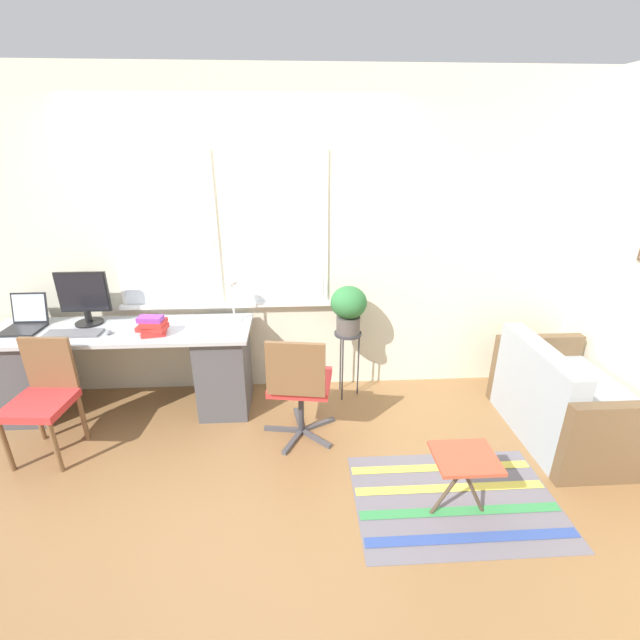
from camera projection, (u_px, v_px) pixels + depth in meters
name	position (u px, v px, depth m)	size (l,w,h in m)	color
ground_plane	(243.00, 425.00, 3.51)	(14.00, 14.00, 0.00)	olive
wall_back_with_window	(240.00, 244.00, 3.62)	(9.00, 0.12, 2.70)	beige
desk	(127.00, 367.00, 3.58)	(2.09, 0.60, 0.76)	#B2B7BC
laptop	(25.00, 322.00, 3.44)	(0.28, 0.31, 0.26)	black
monitor	(84.00, 298.00, 3.47)	(0.40, 0.22, 0.44)	black
keyboard	(73.00, 333.00, 3.35)	(0.43, 0.14, 0.02)	slate
mouse	(109.00, 332.00, 3.35)	(0.04, 0.06, 0.03)	slate
desk_lamp	(232.00, 293.00, 3.52)	(0.13, 0.13, 0.37)	white
book_stack	(153.00, 326.00, 3.33)	(0.23, 0.20, 0.15)	red
desk_chair_wooden	(43.00, 396.00, 3.07)	(0.44, 0.45, 0.86)	brown
office_chair_swivel	(299.00, 384.00, 3.18)	(0.58, 0.58, 0.90)	#47474C
couch_loveseat	(565.00, 404.00, 3.31)	(0.75, 1.14, 0.76)	#9EA8B2
plant_stand	(348.00, 341.00, 3.75)	(0.24, 0.24, 0.62)	#333338
potted_plant	(349.00, 307.00, 3.62)	(0.31, 0.31, 0.42)	#514C47
floor_rug_striped	(455.00, 499.00, 2.77)	(1.30, 0.88, 0.01)	slate
folding_stool	(464.00, 462.00, 2.53)	(0.37, 0.31, 0.44)	#B24C33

